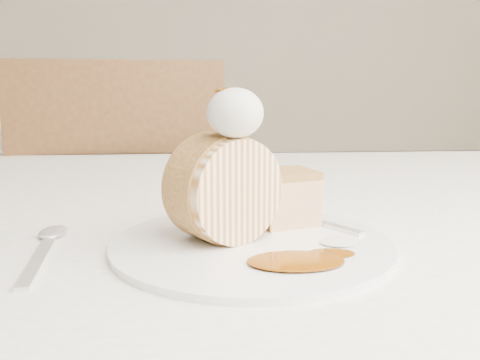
{
  "coord_description": "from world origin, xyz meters",
  "views": [
    {
      "loc": [
        -0.08,
        -0.44,
        0.9
      ],
      "look_at": [
        -0.05,
        0.04,
        0.81
      ],
      "focal_mm": 40.0,
      "sensor_mm": 36.0,
      "label": 1
    }
  ],
  "objects": [
    {
      "name": "table",
      "position": [
        0.0,
        0.2,
        0.66
      ],
      "size": [
        1.4,
        0.9,
        0.75
      ],
      "color": "white",
      "rests_on": "ground"
    },
    {
      "name": "chair_far",
      "position": [
        -0.27,
        0.8,
        0.54
      ],
      "size": [
        0.5,
        0.5,
        0.94
      ],
      "rotation": [
        0.0,
        0.0,
        3.28
      ],
      "color": "brown",
      "rests_on": "ground"
    },
    {
      "name": "plate",
      "position": [
        -0.04,
        0.03,
        0.75
      ],
      "size": [
        0.32,
        0.32,
        0.01
      ],
      "primitive_type": "cylinder",
      "rotation": [
        0.0,
        0.0,
        0.31
      ],
      "color": "white",
      "rests_on": "table"
    },
    {
      "name": "roulade_slice",
      "position": [
        -0.06,
        0.04,
        0.8
      ],
      "size": [
        0.11,
        0.1,
        0.09
      ],
      "primitive_type": "cylinder",
      "rotation": [
        1.57,
        0.0,
        0.6
      ],
      "color": "beige",
      "rests_on": "plate"
    },
    {
      "name": "cake_chunk",
      "position": [
        -0.0,
        0.08,
        0.78
      ],
      "size": [
        0.07,
        0.07,
        0.05
      ],
      "primitive_type": "cube",
      "rotation": [
        0.0,
        0.0,
        0.31
      ],
      "color": "#AB8540",
      "rests_on": "plate"
    },
    {
      "name": "whipped_cream",
      "position": [
        -0.05,
        0.02,
        0.87
      ],
      "size": [
        0.05,
        0.05,
        0.04
      ],
      "primitive_type": "ellipsoid",
      "color": "silver",
      "rests_on": "roulade_slice"
    },
    {
      "name": "caramel_drizzle",
      "position": [
        -0.06,
        0.03,
        0.9
      ],
      "size": [
        0.02,
        0.02,
        0.01
      ],
      "primitive_type": "ellipsoid",
      "color": "#6B3404",
      "rests_on": "whipped_cream"
    },
    {
      "name": "caramel_pool",
      "position": [
        -0.01,
        -0.03,
        0.76
      ],
      "size": [
        0.09,
        0.07,
        0.0
      ],
      "primitive_type": null,
      "rotation": [
        0.0,
        0.0,
        0.31
      ],
      "color": "#6B3404",
      "rests_on": "plate"
    },
    {
      "name": "fork",
      "position": [
        0.03,
        0.08,
        0.76
      ],
      "size": [
        0.11,
        0.13,
        0.0
      ],
      "primitive_type": "cube",
      "rotation": [
        0.0,
        0.0,
        0.63
      ],
      "color": "silver",
      "rests_on": "plate"
    },
    {
      "name": "spoon",
      "position": [
        -0.22,
        -0.0,
        0.75
      ],
      "size": [
        0.04,
        0.15,
        0.0
      ],
      "primitive_type": "cube",
      "rotation": [
        0.0,
        0.0,
        0.11
      ],
      "color": "silver",
      "rests_on": "table"
    }
  ]
}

